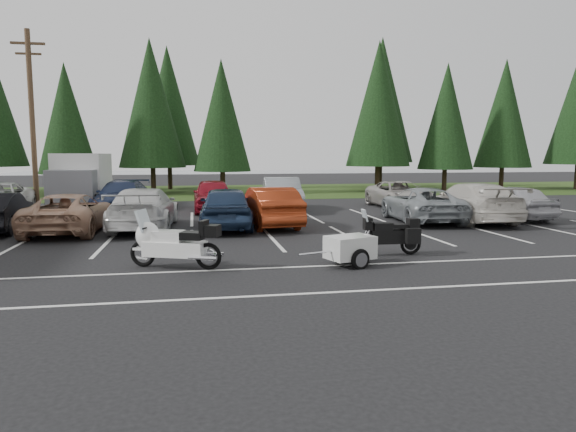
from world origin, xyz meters
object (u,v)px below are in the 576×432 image
Objects in this scene: car_near_3 at (144,208)px; car_near_6 at (421,204)px; box_truck at (79,181)px; cargo_trailer at (350,250)px; car_near_5 at (269,206)px; car_near_7 at (471,202)px; car_far_3 at (282,194)px; car_near_4 at (226,207)px; car_far_1 at (122,196)px; adventure_motorcycle at (387,232)px; touring_motorcycle at (175,239)px; car_far_4 at (400,194)px; utility_pole at (32,117)px; car_far_2 at (213,195)px; car_near_2 at (70,213)px; car_near_8 at (511,202)px.

car_near_6 is (11.41, 0.16, -0.06)m from car_near_3.
box_truck is 18.84m from cargo_trailer.
box_truck is 1.17× the size of car_near_5.
car_near_7 is 1.13× the size of car_far_3.
car_near_4 is at bearing 176.07° from car_near_3.
adventure_motorcycle is (8.87, -12.85, -0.10)m from car_far_1.
touring_motorcycle is 1.59× the size of cargo_trailer.
utility_pole is at bearing 173.58° from car_far_4.
car_far_3 is 13.68m from touring_motorcycle.
adventure_motorcycle is at bearing -70.33° from car_far_2.
box_truck reaches higher than car_far_2.
car_far_4 is (12.73, 5.67, -0.07)m from car_near_3.
cargo_trailer is at bearing -77.55° from car_far_2.
cargo_trailer is (7.43, -13.95, -0.39)m from car_far_1.
car_far_4 is 3.06× the size of cargo_trailer.
car_near_5 is 7.72m from cargo_trailer.
car_near_6 reaches higher than car_near_2.
car_far_4 is at bearing -152.57° from car_near_3.
car_near_7 is 1.07× the size of car_far_1.
car_far_4 is (7.90, 5.72, -0.07)m from car_near_5.
utility_pole is 4.05× the size of adventure_motorcycle.
car_near_4 is 0.93× the size of car_near_6.
touring_motorcycle is at bearing 155.16° from cargo_trailer.
car_near_8 is (12.65, 0.71, -0.06)m from car_near_4.
car_far_3 is at bearing -135.29° from car_near_3.
car_near_4 reaches higher than touring_motorcycle.
car_far_1 is at bearing 179.50° from car_far_3.
car_far_4 is at bearing 70.59° from touring_motorcycle.
car_near_7 is at bearing 47.08° from adventure_motorcycle.
car_near_3 is 1.14× the size of car_far_2.
car_near_7 is 1.27× the size of car_near_8.
car_near_4 is 8.15m from car_far_1.
touring_motorcycle is at bearing -70.81° from box_truck.
utility_pole reaches higher than car_near_2.
car_near_4 is at bearing 97.95° from touring_motorcycle.
car_near_5 is 8.66m from car_near_7.
car_near_4 is 7.80m from cargo_trailer.
car_near_7 is at bearing -26.02° from box_truck.
car_near_8 is 0.87× the size of car_far_4.
box_truck is 1.08× the size of car_far_4.
utility_pole reaches higher than car_near_5.
car_far_1 is 1.03× the size of car_far_4.
car_far_2 reaches higher than car_near_6.
box_truck is 0.98× the size of car_near_7.
car_far_1 is (-1.62, 6.25, -0.02)m from car_near_3.
car_near_3 is 1.22× the size of car_near_8.
adventure_motorcycle is at bearing -52.98° from box_truck.
car_far_3 is at bearing -31.03° from car_near_8.
car_near_2 is at bearing -67.44° from utility_pole.
car_near_8 reaches higher than car_near_2.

